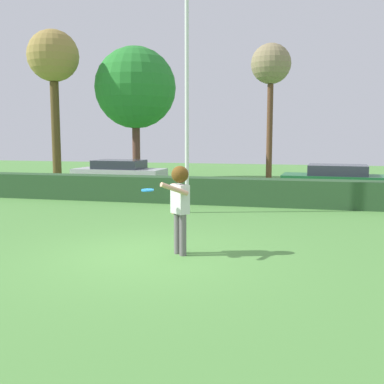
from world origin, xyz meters
The scene contains 10 objects.
ground_plane centered at (0.00, 0.00, 0.00)m, with size 60.00×60.00×0.00m, color #569343.
person centered at (0.54, 0.24, 1.14)m, with size 0.48×0.83×1.79m.
frisbee centered at (0.00, -0.13, 1.34)m, with size 0.25×0.25×0.04m.
lamppost centered at (-0.57, 5.17, 3.65)m, with size 0.24×0.24×6.65m.
hedge_row centered at (0.00, 7.21, 0.46)m, with size 18.43×0.90×0.91m, color #2D502C.
parked_car_silver centered at (-5.43, 11.43, 0.69)m, with size 4.26×1.92×1.25m.
parked_car_green centered at (4.20, 10.20, 0.69)m, with size 4.30×2.03×1.25m.
birch_tree centered at (1.16, 15.33, 5.77)m, with size 2.00×2.00×6.95m.
bare_elm_tree centered at (-9.41, 12.74, 6.13)m, with size 2.55×2.55×7.61m.
oak_tree centered at (-5.87, 14.84, 4.87)m, with size 4.28×4.28×7.03m.
Camera 1 is at (2.93, -8.46, 2.39)m, focal length 42.94 mm.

